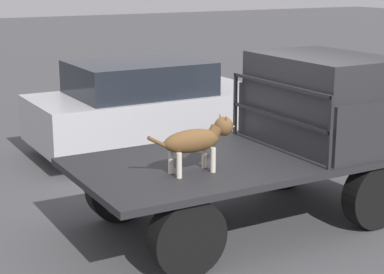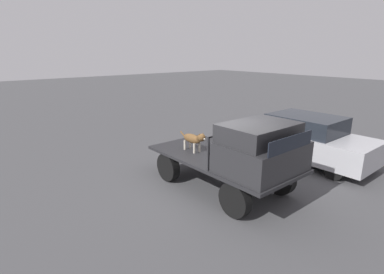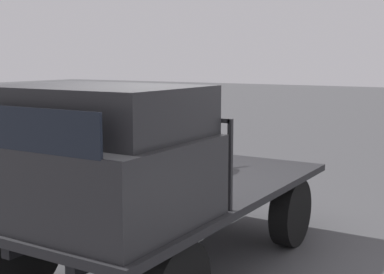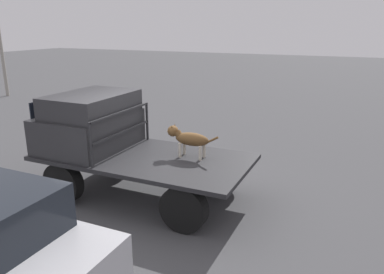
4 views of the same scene
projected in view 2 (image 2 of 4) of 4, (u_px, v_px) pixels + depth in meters
The scene contains 6 objects.
ground_plane at pixel (221, 186), 8.39m from camera, with size 80.00×80.00×0.00m, color #474749.
flatbed_truck at pixel (222, 165), 8.21m from camera, with size 4.20×2.08×0.89m.
truck_cab at pixel (261, 149), 7.06m from camera, with size 1.50×1.96×1.15m.
truck_headboard at pixel (236, 141), 7.64m from camera, with size 0.04×1.96×0.84m.
dog at pixel (194, 139), 8.47m from camera, with size 1.10×0.26×0.62m.
parked_sedan at pixel (309, 139), 10.10m from camera, with size 4.09×1.87×1.58m.
Camera 2 is at (5.38, -5.55, 3.63)m, focal length 28.00 mm.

